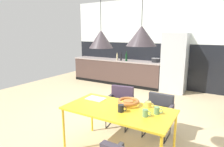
{
  "coord_description": "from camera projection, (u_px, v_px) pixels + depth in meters",
  "views": [
    {
      "loc": [
        1.89,
        -3.2,
        1.84
      ],
      "look_at": [
        -0.42,
        0.74,
        0.88
      ],
      "focal_mm": 31.02,
      "sensor_mm": 36.0,
      "label": 1
    }
  ],
  "objects": [
    {
      "name": "armchair_near_window",
      "position": [
        159.0,
        109.0,
        3.49
      ],
      "size": [
        0.49,
        0.47,
        0.74
      ],
      "rotation": [
        0.0,
        0.0,
        3.14
      ],
      "color": "#36333B",
      "rests_on": "ground"
    },
    {
      "name": "back_wall_panel_upper",
      "position": [
        162.0,
        20.0,
        6.34
      ],
      "size": [
        6.73,
        0.12,
        1.49
      ],
      "primitive_type": "cube",
      "color": "silver",
      "rests_on": "back_wall_splashback_dark"
    },
    {
      "name": "kitchen_counter",
      "position": [
        116.0,
        71.0,
        7.15
      ],
      "size": [
        3.42,
        0.63,
        0.88
      ],
      "color": "#493631",
      "rests_on": "ground"
    },
    {
      "name": "mug_tall_blue",
      "position": [
        121.0,
        108.0,
        2.74
      ],
      "size": [
        0.13,
        0.09,
        0.11
      ],
      "color": "black",
      "rests_on": "dining_table"
    },
    {
      "name": "refrigerator_column",
      "position": [
        174.0,
        63.0,
        6.03
      ],
      "size": [
        0.73,
        0.6,
        1.85
      ],
      "primitive_type": "cube",
      "color": "#ADAFB2",
      "rests_on": "ground"
    },
    {
      "name": "mug_dark_espresso",
      "position": [
        145.0,
        113.0,
        2.59
      ],
      "size": [
        0.12,
        0.08,
        0.1
      ],
      "color": "#5B8456",
      "rests_on": "dining_table"
    },
    {
      "name": "bottle_spice_small",
      "position": [
        121.0,
        57.0,
        6.76
      ],
      "size": [
        0.06,
        0.06,
        0.3
      ],
      "color": "black",
      "rests_on": "kitchen_counter"
    },
    {
      "name": "bottle_vinegar_dark",
      "position": [
        126.0,
        57.0,
        6.66
      ],
      "size": [
        0.07,
        0.07,
        0.33
      ],
      "color": "#0F3319",
      "rests_on": "kitchen_counter"
    },
    {
      "name": "pendant_lamp_over_table_near",
      "position": [
        101.0,
        39.0,
        2.86
      ],
      "size": [
        0.36,
        0.36,
        1.32
      ],
      "color": "black"
    },
    {
      "name": "mug_wide_latte",
      "position": [
        148.0,
        105.0,
        2.91
      ],
      "size": [
        0.13,
        0.09,
        0.09
      ],
      "color": "gold",
      "rests_on": "dining_table"
    },
    {
      "name": "fruit_bowl",
      "position": [
        128.0,
        102.0,
        3.0
      ],
      "size": [
        0.34,
        0.34,
        0.09
      ],
      "color": "#B2662D",
      "rests_on": "dining_table"
    },
    {
      "name": "ground_plane",
      "position": [
        111.0,
        123.0,
        4.02
      ],
      "size": [
        8.75,
        8.75,
        0.0
      ],
      "primitive_type": "plane",
      "color": "tan"
    },
    {
      "name": "cooking_pot",
      "position": [
        156.0,
        60.0,
        6.4
      ],
      "size": [
        0.28,
        0.28,
        0.16
      ],
      "color": "black",
      "rests_on": "kitchen_counter"
    },
    {
      "name": "bottle_oil_tall",
      "position": [
        117.0,
        57.0,
        6.86
      ],
      "size": [
        0.06,
        0.06,
        0.27
      ],
      "color": "tan",
      "rests_on": "kitchen_counter"
    },
    {
      "name": "open_book",
      "position": [
        96.0,
        99.0,
        3.29
      ],
      "size": [
        0.31,
        0.21,
        0.02
      ],
      "color": "white",
      "rests_on": "dining_table"
    },
    {
      "name": "armchair_far_side",
      "position": [
        120.0,
        101.0,
        3.85
      ],
      "size": [
        0.54,
        0.53,
        0.78
      ],
      "rotation": [
        0.0,
        0.0,
        3.28
      ],
      "color": "#36333B",
      "rests_on": "ground"
    },
    {
      "name": "back_wall_splashback_dark",
      "position": [
        160.0,
        65.0,
        6.64
      ],
      "size": [
        6.73,
        0.12,
        1.49
      ],
      "primitive_type": "cube",
      "color": "black",
      "rests_on": "ground"
    },
    {
      "name": "mug_white_ceramic",
      "position": [
        157.0,
        110.0,
        2.67
      ],
      "size": [
        0.12,
        0.08,
        0.1
      ],
      "color": "#5B8456",
      "rests_on": "dining_table"
    },
    {
      "name": "dining_table",
      "position": [
        118.0,
        111.0,
        2.88
      ],
      "size": [
        1.61,
        0.82,
        0.74
      ],
      "color": "gold",
      "rests_on": "ground"
    },
    {
      "name": "pendant_lamp_over_table_far",
      "position": [
        141.0,
        36.0,
        2.51
      ],
      "size": [
        0.4,
        0.4,
        1.26
      ],
      "color": "black"
    }
  ]
}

